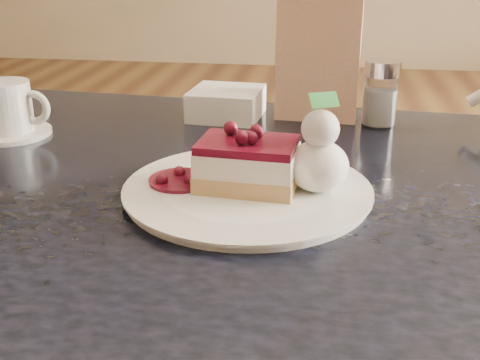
# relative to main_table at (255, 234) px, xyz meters

# --- Properties ---
(main_table) EXTENTS (1.38, 0.98, 0.82)m
(main_table) POSITION_rel_main_table_xyz_m (0.00, 0.00, 0.00)
(main_table) COLOR black
(main_table) RESTS_ON ground
(dessert_plate) EXTENTS (0.33, 0.33, 0.01)m
(dessert_plate) POSITION_rel_main_table_xyz_m (-0.00, -0.05, 0.09)
(dessert_plate) COLOR white
(dessert_plate) RESTS_ON main_table
(cheesecake_slice) EXTENTS (0.14, 0.10, 0.07)m
(cheesecake_slice) POSITION_rel_main_table_xyz_m (-0.00, -0.05, 0.13)
(cheesecake_slice) COLOR tan
(cheesecake_slice) RESTS_ON dessert_plate
(whipped_cream) EXTENTS (0.08, 0.08, 0.07)m
(whipped_cream) POSITION_rel_main_table_xyz_m (0.09, -0.05, 0.13)
(whipped_cream) COLOR white
(whipped_cream) RESTS_ON dessert_plate
(berry_sauce) EXTENTS (0.09, 0.09, 0.01)m
(berry_sauce) POSITION_rel_main_table_xyz_m (-0.10, -0.05, 0.10)
(berry_sauce) COLOR #4C0B1E
(berry_sauce) RESTS_ON dessert_plate
(coffee_set) EXTENTS (0.15, 0.14, 0.10)m
(coffee_set) POSITION_rel_main_table_xyz_m (-0.45, 0.15, 0.13)
(coffee_set) COLOR white
(coffee_set) RESTS_ON main_table
(menu_card) EXTENTS (0.16, 0.05, 0.24)m
(menu_card) POSITION_rel_main_table_xyz_m (0.08, 0.32, 0.21)
(menu_card) COLOR #FFE7B6
(menu_card) RESTS_ON main_table
(sugar_shaker) EXTENTS (0.07, 0.07, 0.12)m
(sugar_shaker) POSITION_rel_main_table_xyz_m (0.19, 0.31, 0.15)
(sugar_shaker) COLOR white
(sugar_shaker) RESTS_ON main_table
(napkin_stack) EXTENTS (0.14, 0.14, 0.05)m
(napkin_stack) POSITION_rel_main_table_xyz_m (-0.10, 0.32, 0.11)
(napkin_stack) COLOR white
(napkin_stack) RESTS_ON main_table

